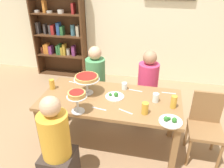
% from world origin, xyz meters
% --- Properties ---
extents(ground_plane, '(12.00, 12.00, 0.00)m').
position_xyz_m(ground_plane, '(0.00, 0.00, 0.00)').
color(ground_plane, '#9E7A56').
extents(rear_partition, '(8.00, 0.12, 2.80)m').
position_xyz_m(rear_partition, '(0.00, 2.20, 1.40)').
color(rear_partition, beige).
rests_on(rear_partition, ground_plane).
extents(dining_table, '(1.73, 0.83, 0.74)m').
position_xyz_m(dining_table, '(0.00, 0.00, 0.65)').
color(dining_table, olive).
rests_on(dining_table, ground_plane).
extents(bookshelf, '(1.10, 0.30, 2.21)m').
position_xyz_m(bookshelf, '(-1.56, 2.01, 1.10)').
color(bookshelf, '#4C2D19').
rests_on(bookshelf, ground_plane).
extents(diner_near_left, '(0.34, 0.34, 1.15)m').
position_xyz_m(diner_near_left, '(-0.40, -0.74, 0.49)').
color(diner_near_left, '#382D28').
rests_on(diner_near_left, ground_plane).
extents(diner_far_left, '(0.34, 0.34, 1.15)m').
position_xyz_m(diner_far_left, '(-0.39, 0.70, 0.49)').
color(diner_far_left, '#382D28').
rests_on(diner_far_left, ground_plane).
extents(diner_far_right, '(0.34, 0.34, 1.15)m').
position_xyz_m(diner_far_right, '(0.42, 0.69, 0.49)').
color(diner_far_right, '#382D28').
rests_on(diner_far_right, ground_plane).
extents(chair_head_east, '(0.40, 0.40, 0.87)m').
position_xyz_m(chair_head_east, '(1.18, 0.08, 0.49)').
color(chair_head_east, olive).
rests_on(chair_head_east, ground_plane).
extents(deep_dish_pizza_stand, '(0.32, 0.32, 0.25)m').
position_xyz_m(deep_dish_pizza_stand, '(-0.32, 0.06, 0.95)').
color(deep_dish_pizza_stand, silver).
rests_on(deep_dish_pizza_stand, dining_table).
extents(personal_pizza_stand, '(0.22, 0.22, 0.26)m').
position_xyz_m(personal_pizza_stand, '(-0.29, -0.35, 0.94)').
color(personal_pizza_stand, silver).
rests_on(personal_pizza_stand, dining_table).
extents(salad_plate_near_diner, '(0.23, 0.23, 0.07)m').
position_xyz_m(salad_plate_near_diner, '(0.05, 0.04, 0.76)').
color(salad_plate_near_diner, white).
rests_on(salad_plate_near_diner, dining_table).
extents(salad_plate_far_diner, '(0.25, 0.25, 0.07)m').
position_xyz_m(salad_plate_far_diner, '(0.72, -0.32, 0.76)').
color(salad_plate_far_diner, white).
rests_on(salad_plate_far_diner, dining_table).
extents(beer_glass_amber_tall, '(0.07, 0.07, 0.14)m').
position_xyz_m(beer_glass_amber_tall, '(-0.81, 0.07, 0.81)').
color(beer_glass_amber_tall, gold).
rests_on(beer_glass_amber_tall, dining_table).
extents(beer_glass_amber_short, '(0.08, 0.08, 0.14)m').
position_xyz_m(beer_glass_amber_short, '(0.44, -0.22, 0.81)').
color(beer_glass_amber_short, gold).
rests_on(beer_glass_amber_short, dining_table).
extents(beer_glass_amber_spare, '(0.07, 0.07, 0.15)m').
position_xyz_m(beer_glass_amber_spare, '(0.75, -0.04, 0.82)').
color(beer_glass_amber_spare, gold).
rests_on(beer_glass_amber_spare, dining_table).
extents(water_glass_clear_near, '(0.07, 0.07, 0.09)m').
position_xyz_m(water_glass_clear_near, '(0.13, 0.27, 0.79)').
color(water_glass_clear_near, white).
rests_on(water_glass_clear_near, dining_table).
extents(water_glass_clear_far, '(0.07, 0.07, 0.11)m').
position_xyz_m(water_glass_clear_far, '(0.55, 0.05, 0.80)').
color(water_glass_clear_far, white).
rests_on(water_glass_clear_far, dining_table).
extents(cutlery_fork_near, '(0.18, 0.05, 0.00)m').
position_xyz_m(cutlery_fork_near, '(-0.08, -0.25, 0.74)').
color(cutlery_fork_near, silver).
rests_on(cutlery_fork_near, dining_table).
extents(cutlery_knife_near, '(0.17, 0.08, 0.00)m').
position_xyz_m(cutlery_knife_near, '(0.23, -0.24, 0.74)').
color(cutlery_knife_near, silver).
rests_on(cutlery_knife_near, dining_table).
extents(cutlery_fork_far, '(0.18, 0.04, 0.00)m').
position_xyz_m(cutlery_fork_far, '(0.28, 0.26, 0.74)').
color(cutlery_fork_far, silver).
rests_on(cutlery_fork_far, dining_table).
extents(cutlery_knife_far, '(0.18, 0.05, 0.00)m').
position_xyz_m(cutlery_knife_far, '(-0.58, 0.29, 0.74)').
color(cutlery_knife_far, silver).
rests_on(cutlery_knife_far, dining_table).
extents(cutlery_spare_fork, '(0.18, 0.02, 0.00)m').
position_xyz_m(cutlery_spare_fork, '(0.71, 0.29, 0.74)').
color(cutlery_spare_fork, silver).
rests_on(cutlery_spare_fork, dining_table).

